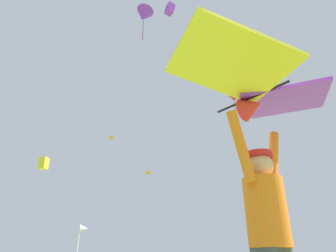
# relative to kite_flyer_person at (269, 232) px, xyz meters

# --- Properties ---
(kite_flyer_person) EXTENTS (0.79, 0.43, 1.92)m
(kite_flyer_person) POSITION_rel_kite_flyer_person_xyz_m (0.00, 0.00, 0.00)
(kite_flyer_person) COLOR #424751
(kite_flyer_person) RESTS_ON ground
(held_stunt_kite) EXTENTS (2.04, 1.40, 0.44)m
(held_stunt_kite) POSITION_rel_kite_flyer_person_xyz_m (0.03, -0.09, 1.31)
(held_stunt_kite) COLOR black
(distant_kite_red_mid_left) EXTENTS (1.56, 1.59, 2.51)m
(distant_kite_red_mid_left) POSITION_rel_kite_flyer_person_xyz_m (10.95, 14.65, 11.84)
(distant_kite_red_mid_left) COLOR red
(distant_kite_orange_far_center) EXTENTS (0.82, 0.79, 0.31)m
(distant_kite_orange_far_center) POSITION_rel_kite_flyer_person_xyz_m (5.66, 34.67, 15.28)
(distant_kite_orange_far_center) COLOR orange
(distant_kite_purple_high_right) EXTENTS (1.77, 1.66, 2.71)m
(distant_kite_purple_high_right) POSITION_rel_kite_flyer_person_xyz_m (2.64, 12.45, 15.00)
(distant_kite_purple_high_right) COLOR purple
(distant_kite_purple_high_left) EXTENTS (0.82, 0.75, 1.10)m
(distant_kite_purple_high_left) POSITION_rel_kite_flyer_person_xyz_m (5.58, 14.83, 19.06)
(distant_kite_purple_high_left) COLOR purple
(distant_kite_orange_low_right) EXTENTS (0.73, 0.71, 0.32)m
(distant_kite_orange_low_right) POSITION_rel_kite_flyer_person_xyz_m (8.95, 28.87, 9.34)
(distant_kite_orange_low_right) COLOR orange
(distant_kite_yellow_overhead_distant) EXTENTS (0.79, 0.77, 0.90)m
(distant_kite_yellow_overhead_distant) POSITION_rel_kite_flyer_person_xyz_m (-1.89, 21.62, 6.84)
(distant_kite_yellow_overhead_distant) COLOR yellow
(marker_flag) EXTENTS (0.30, 0.24, 2.03)m
(marker_flag) POSITION_rel_kite_flyer_person_xyz_m (-0.17, 9.23, 0.82)
(marker_flag) COLOR silver
(marker_flag) RESTS_ON ground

